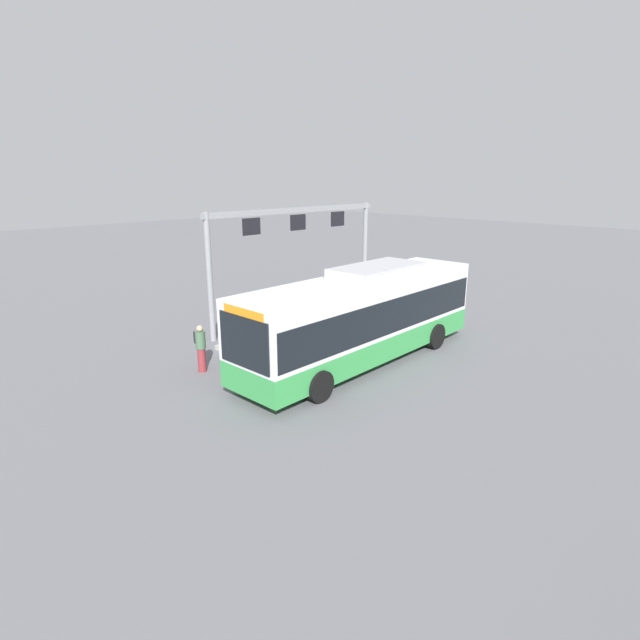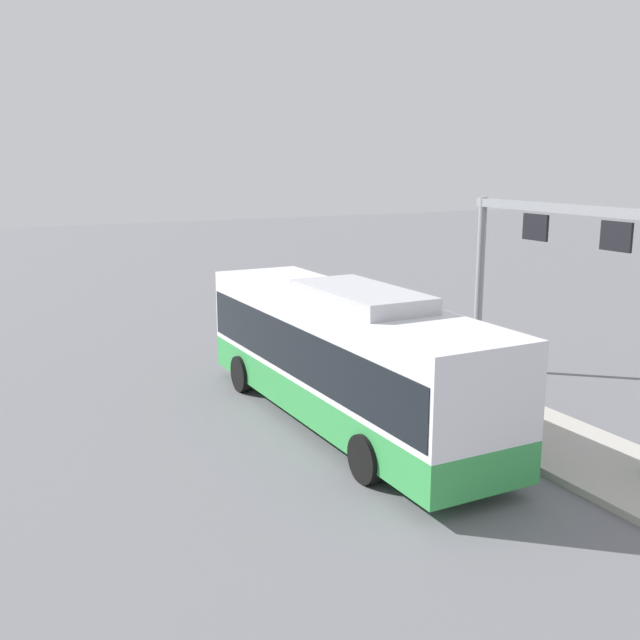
{
  "view_description": "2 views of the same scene",
  "coord_description": "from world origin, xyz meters",
  "views": [
    {
      "loc": [
        13.42,
        10.85,
        6.56
      ],
      "look_at": [
        1.22,
        -0.93,
        1.65
      ],
      "focal_mm": 28.07,
      "sensor_mm": 36.0,
      "label": 1
    },
    {
      "loc": [
        -14.85,
        8.07,
        6.26
      ],
      "look_at": [
        3.5,
        -1.16,
        1.78
      ],
      "focal_mm": 41.28,
      "sensor_mm": 36.0,
      "label": 2
    }
  ],
  "objects": [
    {
      "name": "ground_plane",
      "position": [
        0.0,
        0.0,
        0.0
      ],
      "size": [
        120.0,
        120.0,
        0.0
      ],
      "primitive_type": "plane",
      "color": "slate"
    },
    {
      "name": "platform_curb",
      "position": [
        -2.03,
        -3.58,
        0.08
      ],
      "size": [
        10.0,
        2.8,
        0.16
      ],
      "primitive_type": "cube",
      "color": "#B2ADA3",
      "rests_on": "ground"
    },
    {
      "name": "trash_bin",
      "position": [
        -5.85,
        -4.03,
        0.61
      ],
      "size": [
        0.52,
        0.52,
        0.9
      ],
      "primitive_type": "cylinder",
      "color": "#2D5133",
      "rests_on": "platform_curb"
    },
    {
      "name": "platform_sign_gantry",
      "position": [
        -2.52,
        -5.94,
        3.8
      ],
      "size": [
        10.2,
        0.24,
        5.2
      ],
      "color": "gray",
      "rests_on": "ground"
    },
    {
      "name": "person_boarding",
      "position": [
        4.59,
        -3.39,
        0.89
      ],
      "size": [
        0.44,
        0.59,
        1.67
      ],
      "rotation": [
        0.0,
        0.0,
        1.29
      ],
      "color": "maroon",
      "rests_on": "ground"
    },
    {
      "name": "person_waiting_mid",
      "position": [
        0.52,
        -3.35,
        1.05
      ],
      "size": [
        0.44,
        0.59,
        1.67
      ],
      "rotation": [
        0.0,
        0.0,
        1.28
      ],
      "color": "gray",
      "rests_on": "platform_curb"
    },
    {
      "name": "bus_main",
      "position": [
        -0.01,
        -0.0,
        1.81
      ],
      "size": [
        10.71,
        2.8,
        3.46
      ],
      "rotation": [
        0.0,
        0.0,
        0.01
      ],
      "color": "green",
      "rests_on": "ground"
    },
    {
      "name": "person_waiting_near",
      "position": [
        2.71,
        -3.22,
        1.05
      ],
      "size": [
        0.42,
        0.58,
        1.67
      ],
      "rotation": [
        0.0,
        0.0,
        1.34
      ],
      "color": "#334C8C",
      "rests_on": "platform_curb"
    }
  ]
}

